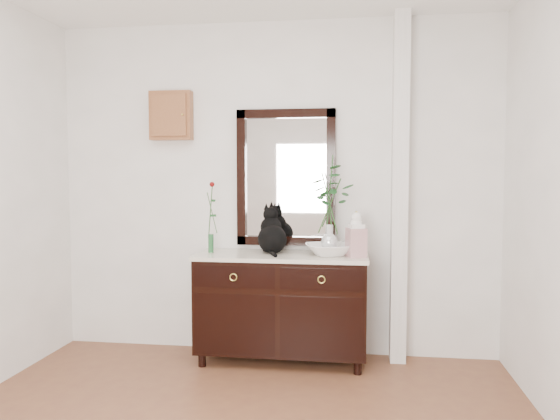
# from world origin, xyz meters

# --- Properties ---
(wall_back) EXTENTS (3.60, 0.04, 2.70)m
(wall_back) POSITION_xyz_m (0.00, 1.98, 1.35)
(wall_back) COLOR white
(wall_back) RESTS_ON ground
(pilaster) EXTENTS (0.12, 0.20, 2.70)m
(pilaster) POSITION_xyz_m (1.00, 1.90, 1.35)
(pilaster) COLOR white
(pilaster) RESTS_ON ground
(sideboard) EXTENTS (1.33, 0.52, 0.82)m
(sideboard) POSITION_xyz_m (0.10, 1.73, 0.47)
(sideboard) COLOR black
(sideboard) RESTS_ON ground
(wall_mirror) EXTENTS (0.80, 0.06, 1.10)m
(wall_mirror) POSITION_xyz_m (0.10, 1.97, 1.44)
(wall_mirror) COLOR black
(wall_mirror) RESTS_ON wall_back
(key_cabinet) EXTENTS (0.35, 0.10, 0.40)m
(key_cabinet) POSITION_xyz_m (-0.85, 1.94, 1.95)
(key_cabinet) COLOR brown
(key_cabinet) RESTS_ON wall_back
(cat) EXTENTS (0.35, 0.39, 0.37)m
(cat) POSITION_xyz_m (0.02, 1.79, 1.03)
(cat) COLOR black
(cat) RESTS_ON sideboard
(lotus_bowl) EXTENTS (0.45, 0.45, 0.09)m
(lotus_bowl) POSITION_xyz_m (0.47, 1.73, 0.89)
(lotus_bowl) COLOR white
(lotus_bowl) RESTS_ON sideboard
(vase_branches) EXTENTS (0.44, 0.44, 0.75)m
(vase_branches) POSITION_xyz_m (0.47, 1.73, 1.25)
(vase_branches) COLOR silver
(vase_branches) RESTS_ON lotus_bowl
(bud_vase_rose) EXTENTS (0.07, 0.07, 0.57)m
(bud_vase_rose) POSITION_xyz_m (-0.47, 1.74, 1.13)
(bud_vase_rose) COLOR #276133
(bud_vase_rose) RESTS_ON sideboard
(ginger_jar) EXTENTS (0.17, 0.17, 0.35)m
(ginger_jar) POSITION_xyz_m (0.67, 1.66, 1.02)
(ginger_jar) COLOR white
(ginger_jar) RESTS_ON sideboard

